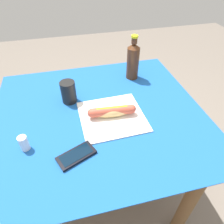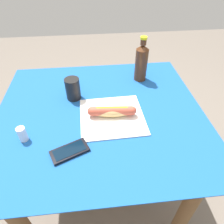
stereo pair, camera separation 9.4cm
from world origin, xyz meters
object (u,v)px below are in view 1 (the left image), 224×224
at_px(hot_dog, 112,111).
at_px(cell_phone, 76,155).
at_px(drinking_cup, 68,92).
at_px(salt_shaker, 24,143).
at_px(soda_bottle, 133,60).

xyz_separation_m(hot_dog, cell_phone, (-0.19, -0.19, -0.03)).
relative_size(drinking_cup, salt_shaker, 1.73).
relative_size(cell_phone, soda_bottle, 0.65).
xyz_separation_m(cell_phone, salt_shaker, (-0.19, 0.09, 0.03)).
bearing_deg(salt_shaker, hot_dog, 14.78).
height_order(soda_bottle, salt_shaker, soda_bottle).
xyz_separation_m(hot_dog, drinking_cup, (-0.18, 0.17, 0.02)).
relative_size(cell_phone, salt_shaker, 2.48).
relative_size(cell_phone, drinking_cup, 1.43).
distance_m(hot_dog, drinking_cup, 0.25).
bearing_deg(soda_bottle, cell_phone, -127.67).
bearing_deg(soda_bottle, hot_dog, -122.39).
bearing_deg(hot_dog, salt_shaker, -165.22).
bearing_deg(salt_shaker, drinking_cup, 53.52).
bearing_deg(drinking_cup, hot_dog, -42.68).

